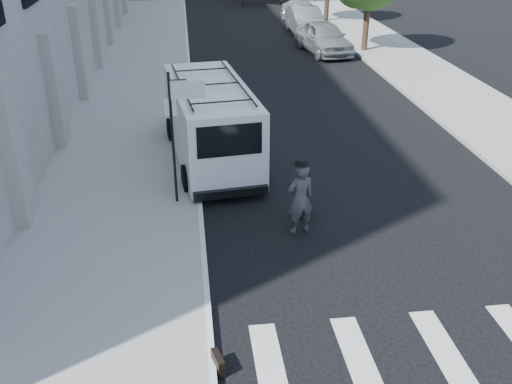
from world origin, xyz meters
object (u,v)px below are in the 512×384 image
object	(u,v)px
businessman	(300,199)
cargo_van	(210,121)
parked_car_c	(302,13)
parked_car_a	(324,37)
briefcase	(218,363)
suitcase	(304,205)
parked_car_b	(305,21)

from	to	relation	value
businessman	cargo_van	size ratio (longest dim) A/B	0.27
businessman	parked_car_c	world-z (taller)	businessman
parked_car_a	parked_car_c	world-z (taller)	parked_car_a
briefcase	parked_car_c	size ratio (longest dim) A/B	0.09
suitcase	parked_car_c	size ratio (longest dim) A/B	0.23
briefcase	parked_car_a	bearing A→B (deg)	57.85
businessman	briefcase	bearing A→B (deg)	49.60
cargo_van	parked_car_b	bearing A→B (deg)	63.18
parked_car_c	parked_car_b	bearing A→B (deg)	-104.82
suitcase	parked_car_a	xyz separation A→B (m)	(4.70, 17.92, 0.53)
cargo_van	businessman	bearing A→B (deg)	-75.05
cargo_van	parked_car_c	size ratio (longest dim) A/B	1.34
suitcase	parked_car_a	distance (m)	18.53
suitcase	cargo_van	world-z (taller)	cargo_van
suitcase	parked_car_b	bearing A→B (deg)	90.53
cargo_van	parked_car_b	xyz separation A→B (m)	(6.87, 18.85, -0.44)
briefcase	parked_car_a	distance (m)	24.29
cargo_van	parked_car_b	distance (m)	20.07
businessman	suitcase	world-z (taller)	businessman
parked_car_a	parked_car_c	xyz separation A→B (m)	(0.50, 8.57, -0.11)
parked_car_a	parked_car_c	distance (m)	8.59
briefcase	suitcase	world-z (taller)	suitcase
businessman	cargo_van	distance (m)	5.19
businessman	suitcase	size ratio (longest dim) A/B	1.61
parked_car_c	briefcase	bearing A→B (deg)	-110.40
businessman	briefcase	world-z (taller)	businessman
businessman	cargo_van	xyz separation A→B (m)	(-1.92, 4.81, 0.35)
businessman	parked_car_a	xyz separation A→B (m)	(4.97, 18.70, -0.08)
parked_car_b	suitcase	bearing A→B (deg)	-101.94
suitcase	parked_car_c	world-z (taller)	parked_car_c
briefcase	cargo_van	xyz separation A→B (m)	(0.37, 9.28, 1.09)
briefcase	suitcase	distance (m)	5.84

